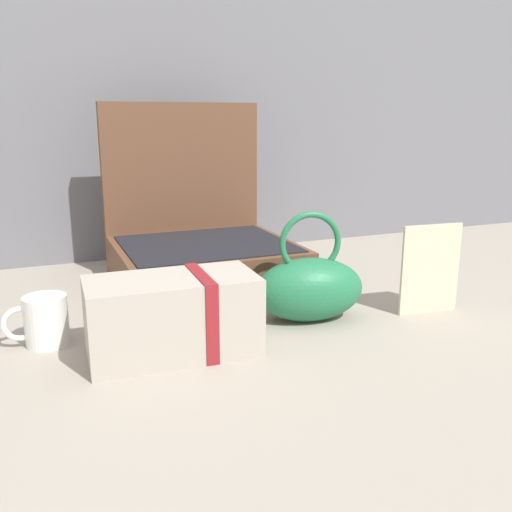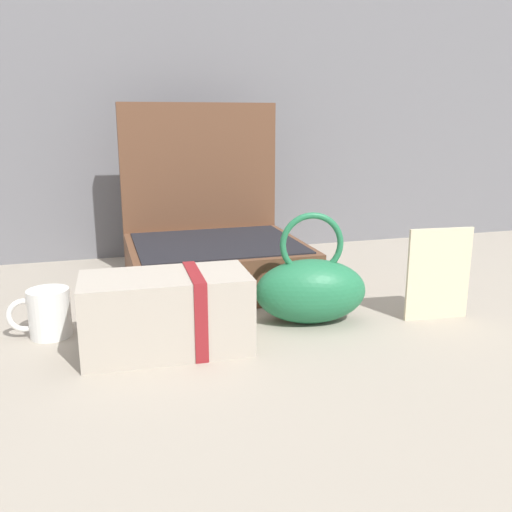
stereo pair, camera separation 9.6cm
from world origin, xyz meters
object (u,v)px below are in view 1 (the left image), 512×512
at_px(teal_pouch_handbag, 309,287).
at_px(cream_toiletry_bag, 175,315).
at_px(coffee_mug, 45,321).
at_px(info_card_left, 430,269).
at_px(open_suitcase, 200,247).

distance_m(teal_pouch_handbag, cream_toiletry_bag, 0.27).
distance_m(coffee_mug, info_card_left, 0.69).
relative_size(open_suitcase, teal_pouch_handbag, 1.83).
xyz_separation_m(cream_toiletry_bag, info_card_left, (0.49, 0.00, 0.02)).
bearing_deg(open_suitcase, coffee_mug, -144.97).
relative_size(coffee_mug, info_card_left, 0.61).
distance_m(open_suitcase, cream_toiletry_bag, 0.38).
bearing_deg(open_suitcase, teal_pouch_handbag, -68.71).
relative_size(teal_pouch_handbag, info_card_left, 1.27).
bearing_deg(teal_pouch_handbag, coffee_mug, 172.10).
distance_m(cream_toiletry_bag, coffee_mug, 0.22).
bearing_deg(info_card_left, teal_pouch_handbag, 173.21).
height_order(cream_toiletry_bag, info_card_left, info_card_left).
bearing_deg(coffee_mug, cream_toiletry_bag, -30.62).
height_order(teal_pouch_handbag, coffee_mug, teal_pouch_handbag).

